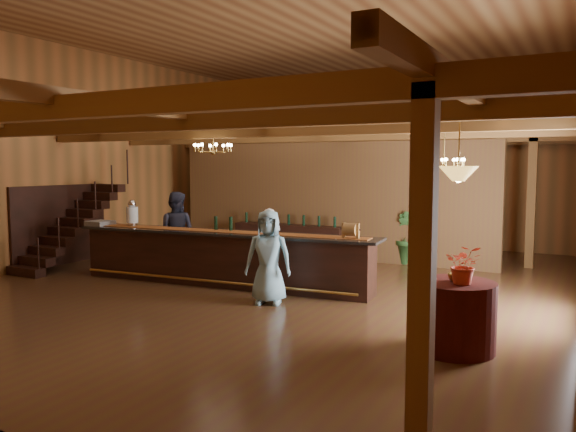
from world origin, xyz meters
The scene contains 26 objects.
floor centered at (0.00, 0.00, 0.00)m, with size 14.00×14.00×0.00m, color #4E2F1D.
ceiling centered at (0.00, 0.00, 5.50)m, with size 14.00×14.00×0.00m, color #A57844.
wall_back centered at (0.00, 7.00, 2.75)m, with size 12.00×0.10×5.50m, color #A25D2C.
wall_left centered at (-6.00, 0.00, 2.75)m, with size 0.10×14.00×5.50m, color #A25D2C.
beam_grid centered at (0.00, 0.51, 3.24)m, with size 11.90×13.90×0.39m.
support_posts centered at (0.00, -0.50, 1.60)m, with size 9.20×10.20×3.20m.
partition_wall centered at (-0.50, 3.50, 1.55)m, with size 9.00×0.18×3.10m, color brown.
staircase centered at (-5.45, -0.74, 1.00)m, with size 1.00×2.80×2.00m.
backroom_boxes centered at (-0.29, 5.50, 0.53)m, with size 4.10×0.60×1.10m.
tasting_bar centered at (-0.98, -0.67, 0.57)m, with size 6.81×1.45×1.14m.
beverage_dispenser centered at (-3.31, -0.82, 1.41)m, with size 0.26×0.26×0.60m.
glass_rack_tray centered at (-4.13, -1.00, 1.18)m, with size 0.50×0.50×0.10m, color gray.
raffle_drum centered at (1.82, -0.48, 1.30)m, with size 0.34×0.24×0.30m.
bar_bottle_0 centered at (-1.21, -0.56, 1.28)m, with size 0.07×0.07×0.30m, color black.
bar_bottle_1 centered at (-0.85, -0.53, 1.28)m, with size 0.07×0.07×0.30m, color black.
backbar_shelf centered at (-1.45, 3.16, 0.44)m, with size 3.13×0.49×0.88m, color black.
round_table centered at (4.19, -2.59, 0.47)m, with size 1.09×1.09×0.95m, color #3A0B08.
chandelier_left centered at (-1.30, -0.49, 2.87)m, with size 0.80×0.80×0.49m.
chandelier_right centered at (3.15, 1.12, 2.56)m, with size 0.80×0.80×0.80m.
pendant_lamp centered at (4.19, -2.59, 2.40)m, with size 0.52×0.52×0.90m.
bartender centered at (-0.27, 0.08, 0.80)m, with size 0.58×0.38×1.59m, color white.
staff_second centered at (-2.74, -0.02, 0.94)m, with size 0.92×0.71×1.89m, color #262838.
guest centered at (0.67, -1.57, 0.85)m, with size 0.83×0.54×1.71m, color #82B2C4.
floor_plant centered at (1.78, 3.56, 0.69)m, with size 0.76×0.61×1.37m, color #2C5824.
table_flowers centered at (4.32, -2.70, 1.21)m, with size 0.47×0.41×0.53m, color #D34931.
table_vase centered at (4.18, -2.54, 1.11)m, with size 0.16×0.16×0.33m, color tan.
Camera 1 is at (5.73, -10.21, 2.53)m, focal length 35.00 mm.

